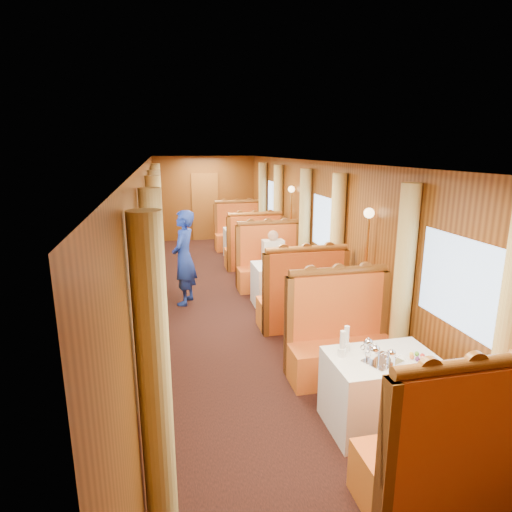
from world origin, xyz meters
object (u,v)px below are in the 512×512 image
object	(u,v)px
fruit_plate	(417,358)
rose_vase_mid	(282,254)
table_far	(246,243)
teapot_right	(391,358)
banquette_near_fwd	(447,458)
teapot_back	(368,348)
banquette_near_aft	(340,343)
tea_tray	(382,361)
table_mid	(283,285)
teapot_left	(374,356)
table_near	(381,392)
banquette_far_fwd	(254,250)
banquette_mid_aft	(269,267)
passenger	(273,255)
banquette_mid_fwd	(302,302)
steward	(184,258)
rose_vase_far	(244,222)
banquette_far_aft	(238,234)

from	to	relation	value
fruit_plate	rose_vase_mid	xyz separation A→B (m)	(-0.30, 3.64, 0.16)
table_far	fruit_plate	distance (m)	7.13
table_far	teapot_right	distance (m)	7.14
banquette_near_fwd	teapot_back	xyz separation A→B (m)	(-0.12, 1.11, 0.39)
banquette_near_aft	tea_tray	bearing A→B (deg)	-93.47
table_mid	teapot_left	bearing A→B (deg)	-92.31
table_near	banquette_far_fwd	size ratio (longest dim) A/B	0.78
banquette_near_aft	rose_vase_mid	xyz separation A→B (m)	(-0.02, 2.51, 0.50)
banquette_mid_aft	rose_vase_mid	bearing A→B (deg)	-91.15
rose_vase_mid	passenger	bearing A→B (deg)	88.36
table_near	teapot_back	size ratio (longest dim) A/B	6.94
banquette_mid_aft	teapot_back	bearing A→B (deg)	-91.59
passenger	banquette_far_fwd	bearing A→B (deg)	90.00
fruit_plate	table_near	bearing A→B (deg)	157.69
banquette_mid_fwd	table_far	xyz separation A→B (m)	(0.00, 4.51, -0.05)
tea_tray	rose_vase_mid	size ratio (longest dim) A/B	0.94
table_near	fruit_plate	size ratio (longest dim) A/B	4.65
teapot_left	banquette_mid_aft	bearing A→B (deg)	102.72
teapot_right	steward	world-z (taller)	steward
banquette_near_aft	rose_vase_far	xyz separation A→B (m)	(-0.04, 5.95, 0.50)
banquette_near_fwd	steward	xyz separation A→B (m)	(-1.69, 4.99, 0.42)
rose_vase_mid	passenger	xyz separation A→B (m)	(0.02, 0.69, -0.19)
table_near	banquette_near_aft	xyz separation A→B (m)	(0.00, 1.01, 0.05)
rose_vase_far	passenger	distance (m)	2.75
banquette_far_aft	teapot_left	xyz separation A→B (m)	(-0.14, -8.09, 0.39)
teapot_right	fruit_plate	world-z (taller)	teapot_right
banquette_mid_fwd	tea_tray	xyz separation A→B (m)	(-0.07, -2.57, 0.33)
table_mid	banquette_far_fwd	xyz separation A→B (m)	(0.00, 2.49, 0.05)
banquette_far_aft	tea_tray	world-z (taller)	banquette_far_aft
teapot_back	banquette_near_fwd	bearing A→B (deg)	-87.09
tea_tray	table_far	bearing A→B (deg)	89.46
rose_vase_far	steward	world-z (taller)	steward
banquette_near_fwd	tea_tray	distance (m)	0.99
rose_vase_mid	rose_vase_far	bearing A→B (deg)	90.29
teapot_back	passenger	bearing A→B (deg)	84.90
fruit_plate	rose_vase_far	size ratio (longest dim) A/B	0.63
table_near	tea_tray	bearing A→B (deg)	-128.12
banquette_near_aft	tea_tray	world-z (taller)	banquette_near_aft
banquette_near_fwd	banquette_near_aft	world-z (taller)	same
teapot_left	teapot_right	size ratio (longest dim) A/B	1.21
banquette_near_fwd	banquette_far_aft	xyz separation A→B (m)	(0.00, 9.03, 0.00)
table_mid	fruit_plate	distance (m)	3.65
banquette_mid_fwd	passenger	world-z (taller)	banquette_mid_fwd
banquette_near_aft	banquette_far_fwd	distance (m)	4.97
banquette_mid_aft	table_mid	bearing A→B (deg)	-90.00
tea_tray	passenger	size ratio (longest dim) A/B	0.45
passenger	table_near	bearing A→B (deg)	-90.00
rose_vase_far	passenger	world-z (taller)	passenger
table_mid	table_far	world-z (taller)	same
table_far	teapot_back	bearing A→B (deg)	-91.02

